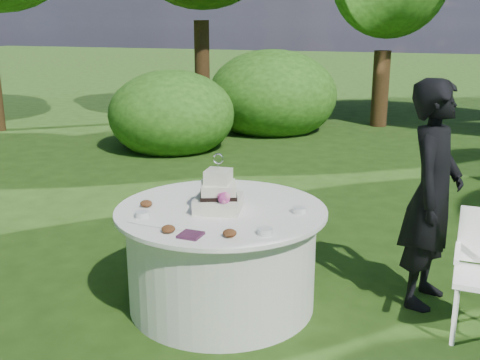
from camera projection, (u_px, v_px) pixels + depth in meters
name	position (u px, v px, depth m)	size (l,w,h in m)	color
ground	(222.00, 303.00, 4.33)	(80.00, 80.00, 0.00)	#1E380F
napkins	(191.00, 235.00, 3.57)	(0.14, 0.14, 0.02)	#481F3B
feather_plume	(157.00, 225.00, 3.75)	(0.48, 0.07, 0.01)	white
guest	(432.00, 195.00, 4.15)	(0.62, 0.41, 1.71)	black
table	(222.00, 256.00, 4.23)	(1.56, 1.56, 0.77)	white
cake	(219.00, 195.00, 4.04)	(0.39, 0.39, 0.43)	beige
votives	(228.00, 209.00, 4.05)	(1.10, 0.95, 0.04)	silver
petal_cups	(179.00, 221.00, 3.78)	(0.90, 0.50, 0.05)	#562D16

